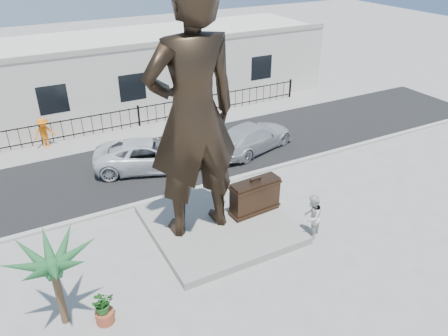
% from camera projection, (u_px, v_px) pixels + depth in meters
% --- Properties ---
extents(ground, '(100.00, 100.00, 0.00)m').
position_uv_depth(ground, '(249.00, 244.00, 16.34)').
color(ground, '#9E9991').
rests_on(ground, ground).
extents(street, '(40.00, 7.00, 0.01)m').
position_uv_depth(street, '(169.00, 158.00, 22.54)').
color(street, black).
rests_on(street, ground).
extents(curb, '(40.00, 0.25, 0.12)m').
position_uv_depth(curb, '(198.00, 188.00, 19.80)').
color(curb, '#A5A399').
rests_on(curb, ground).
extents(far_sidewalk, '(40.00, 2.50, 0.02)m').
position_uv_depth(far_sidewalk, '(144.00, 131.00, 25.63)').
color(far_sidewalk, '#9E9991').
rests_on(far_sidewalk, ground).
extents(plinth, '(5.20, 5.20, 0.30)m').
position_uv_depth(plinth, '(219.00, 224.00, 17.22)').
color(plinth, gray).
rests_on(plinth, ground).
extents(fence, '(22.00, 0.10, 1.20)m').
position_uv_depth(fence, '(139.00, 117.00, 25.97)').
color(fence, black).
rests_on(fence, ground).
extents(building, '(28.00, 7.00, 4.40)m').
position_uv_depth(building, '(116.00, 73.00, 28.46)').
color(building, silver).
rests_on(building, ground).
extents(statue, '(3.34, 2.21, 9.11)m').
position_uv_depth(statue, '(193.00, 116.00, 14.70)').
color(statue, black).
rests_on(statue, plinth).
extents(suitcase, '(2.06, 0.77, 1.43)m').
position_uv_depth(suitcase, '(255.00, 196.00, 17.39)').
color(suitcase, '#352316').
rests_on(suitcase, plinth).
extents(tourist, '(1.11, 1.05, 1.81)m').
position_uv_depth(tourist, '(312.00, 217.00, 16.34)').
color(tourist, silver).
rests_on(tourist, ground).
extents(car_white, '(5.75, 4.08, 1.46)m').
position_uv_depth(car_white, '(149.00, 155.00, 21.24)').
color(car_white, silver).
rests_on(car_white, street).
extents(car_silver, '(5.35, 3.36, 1.45)m').
position_uv_depth(car_silver, '(253.00, 137.00, 23.11)').
color(car_silver, '#AFB2B3').
rests_on(car_silver, street).
extents(worker, '(1.15, 0.77, 1.65)m').
position_uv_depth(worker, '(44.00, 133.00, 23.29)').
color(worker, orange).
rests_on(worker, far_sidewalk).
extents(palm_tree, '(1.80, 1.80, 3.20)m').
position_uv_depth(palm_tree, '(66.00, 321.00, 13.12)').
color(palm_tree, '#1E5227').
rests_on(palm_tree, ground).
extents(planter, '(0.56, 0.56, 0.40)m').
position_uv_depth(planter, '(105.00, 316.00, 13.02)').
color(planter, '#A4462B').
rests_on(planter, ground).
extents(shrub, '(0.70, 0.62, 0.73)m').
position_uv_depth(shrub, '(103.00, 303.00, 12.75)').
color(shrub, '#235E1E').
rests_on(shrub, planter).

